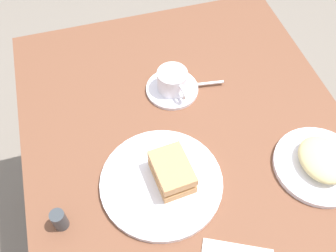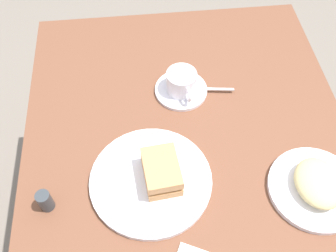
# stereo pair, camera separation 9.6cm
# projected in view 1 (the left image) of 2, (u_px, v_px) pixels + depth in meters

# --- Properties ---
(ground_plane) EXTENTS (6.00, 6.00, 0.00)m
(ground_plane) POSITION_uv_depth(u_px,v_px,m) (182.00, 236.00, 1.56)
(ground_plane) COLOR slate
(dining_table) EXTENTS (1.03, 0.84, 0.72)m
(dining_table) POSITION_uv_depth(u_px,v_px,m) (189.00, 168.00, 1.10)
(dining_table) COLOR brown
(dining_table) RESTS_ON ground_plane
(sandwich_plate) EXTENTS (0.29, 0.29, 0.01)m
(sandwich_plate) POSITION_uv_depth(u_px,v_px,m) (161.00, 182.00, 0.90)
(sandwich_plate) COLOR white
(sandwich_plate) RESTS_ON dining_table
(sandwich_front) EXTENTS (0.12, 0.09, 0.06)m
(sandwich_front) POSITION_uv_depth(u_px,v_px,m) (172.00, 172.00, 0.87)
(sandwich_front) COLOR tan
(sandwich_front) RESTS_ON sandwich_plate
(coffee_saucer) EXTENTS (0.14, 0.14, 0.01)m
(coffee_saucer) POSITION_uv_depth(u_px,v_px,m) (174.00, 89.00, 1.07)
(coffee_saucer) COLOR white
(coffee_saucer) RESTS_ON dining_table
(coffee_cup) EXTENTS (0.11, 0.08, 0.06)m
(coffee_cup) POSITION_uv_depth(u_px,v_px,m) (174.00, 80.00, 1.04)
(coffee_cup) COLOR white
(coffee_cup) RESTS_ON coffee_saucer
(spoon) EXTENTS (0.03, 0.10, 0.01)m
(spoon) POSITION_uv_depth(u_px,v_px,m) (201.00, 84.00, 1.07)
(spoon) COLOR silver
(spoon) RESTS_ON coffee_saucer
(side_plate) EXTENTS (0.22, 0.22, 0.01)m
(side_plate) POSITION_uv_depth(u_px,v_px,m) (319.00, 166.00, 0.92)
(side_plate) COLOR white
(side_plate) RESTS_ON dining_table
(side_food_pile) EXTENTS (0.13, 0.11, 0.04)m
(side_food_pile) POSITION_uv_depth(u_px,v_px,m) (323.00, 160.00, 0.90)
(side_food_pile) COLOR #CCBC7E
(side_food_pile) RESTS_ON side_plate
(salt_shaker) EXTENTS (0.03, 0.03, 0.06)m
(salt_shaker) POSITION_uv_depth(u_px,v_px,m) (59.00, 220.00, 0.82)
(salt_shaker) COLOR #33383D
(salt_shaker) RESTS_ON dining_table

